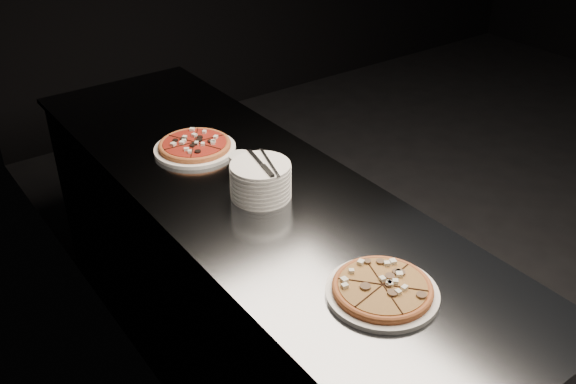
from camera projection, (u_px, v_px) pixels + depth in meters
floor at (550, 210)px, 3.85m from camera, size 5.00×5.00×0.00m
wall_left at (135, 79)px, 1.87m from camera, size 0.02×5.00×2.80m
counter at (251, 283)px, 2.54m from camera, size 0.74×2.44×0.92m
pizza_mushroom at (382, 289)px, 1.77m from camera, size 0.33×0.33×0.04m
pizza_tomato at (195, 146)px, 2.51m from camera, size 0.32×0.32×0.04m
plate_stack at (261, 180)px, 2.20m from camera, size 0.21×0.21×0.12m
cutlery at (265, 165)px, 2.16m from camera, size 0.11×0.21×0.01m
ramekin at (241, 163)px, 2.35m from camera, size 0.09×0.09×0.08m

